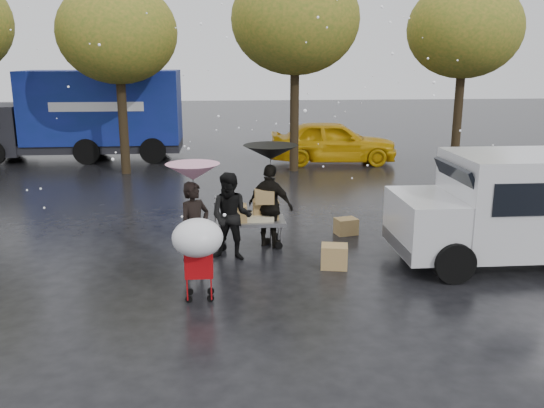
{
  "coord_description": "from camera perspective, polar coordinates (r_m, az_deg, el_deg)",
  "views": [
    {
      "loc": [
        -0.05,
        -10.44,
        4.01
      ],
      "look_at": [
        0.93,
        1.0,
        1.07
      ],
      "focal_mm": 38.0,
      "sensor_mm": 36.0,
      "label": 1
    }
  ],
  "objects": [
    {
      "name": "blue_truck",
      "position": [
        24.24,
        -18.28,
        8.32
      ],
      "size": [
        8.3,
        2.6,
        3.5
      ],
      "color": "navy",
      "rests_on": "ground"
    },
    {
      "name": "shopping_cart",
      "position": [
        9.54,
        -7.36,
        -3.76
      ],
      "size": [
        0.84,
        0.84,
        1.46
      ],
      "color": "red",
      "rests_on": "ground"
    },
    {
      "name": "yellow_taxi",
      "position": [
        22.49,
        6.06,
        6.15
      ],
      "size": [
        5.0,
        2.32,
        1.66
      ],
      "primitive_type": "imported",
      "rotation": [
        0.0,
        0.0,
        1.5
      ],
      "color": "#D9A10B",
      "rests_on": "ground"
    },
    {
      "name": "person_middle",
      "position": [
        11.58,
        -4.06,
        -1.27
      ],
      "size": [
        1.0,
        0.85,
        1.8
      ],
      "primitive_type": "imported",
      "rotation": [
        0.0,
        0.0,
        -0.22
      ],
      "color": "black",
      "rests_on": "ground"
    },
    {
      "name": "white_van",
      "position": [
        12.41,
        23.97,
        -0.18
      ],
      "size": [
        4.91,
        2.18,
        2.2
      ],
      "color": "silver",
      "rests_on": "ground"
    },
    {
      "name": "vendor_cart",
      "position": [
        12.46,
        -1.81,
        -0.93
      ],
      "size": [
        1.52,
        0.8,
        1.27
      ],
      "color": "slate",
      "rests_on": "ground"
    },
    {
      "name": "umbrella_pink",
      "position": [
        10.56,
        -7.85,
        3.15
      ],
      "size": [
        0.99,
        0.99,
        2.14
      ],
      "color": "#4C4C4C",
      "rests_on": "ground"
    },
    {
      "name": "person_black",
      "position": [
        12.36,
        -0.14,
        -0.19
      ],
      "size": [
        1.13,
        0.96,
        1.81
      ],
      "primitive_type": "imported",
      "rotation": [
        0.0,
        0.0,
        2.54
      ],
      "color": "black",
      "rests_on": "ground"
    },
    {
      "name": "ground",
      "position": [
        11.19,
        -4.34,
        -6.69
      ],
      "size": [
        90.0,
        90.0,
        0.0
      ],
      "primitive_type": "plane",
      "color": "black",
      "rests_on": "ground"
    },
    {
      "name": "box_ground_far",
      "position": [
        13.51,
        7.35,
        -2.2
      ],
      "size": [
        0.56,
        0.48,
        0.38
      ],
      "primitive_type": "cube",
      "rotation": [
        0.0,
        0.0,
        0.24
      ],
      "color": "olive",
      "rests_on": "ground"
    },
    {
      "name": "person_pink",
      "position": [
        10.82,
        -7.65,
        -2.49
      ],
      "size": [
        0.78,
        0.76,
        1.8
      ],
      "primitive_type": "imported",
      "rotation": [
        0.0,
        0.0,
        0.72
      ],
      "color": "black",
      "rests_on": "ground"
    },
    {
      "name": "box_ground_near",
      "position": [
        11.35,
        6.19,
        -5.18
      ],
      "size": [
        0.58,
        0.5,
        0.46
      ],
      "primitive_type": "cube",
      "rotation": [
        0.0,
        0.0,
        -0.2
      ],
      "color": "olive",
      "rests_on": "ground"
    },
    {
      "name": "tree_row",
      "position": [
        20.47,
        -6.33,
        17.12
      ],
      "size": [
        21.6,
        4.4,
        7.12
      ],
      "color": "black",
      "rests_on": "ground"
    },
    {
      "name": "umbrella_black",
      "position": [
        12.12,
        -0.15,
        5.14
      ],
      "size": [
        1.15,
        1.15,
        2.22
      ],
      "color": "#4C4C4C",
      "rests_on": "ground"
    }
  ]
}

